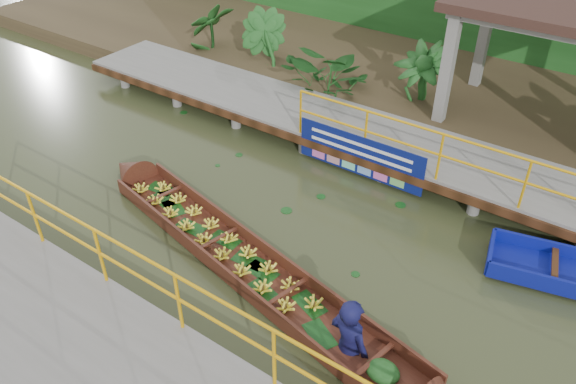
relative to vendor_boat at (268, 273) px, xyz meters
The scene contains 7 objects.
ground 1.57m from the vendor_boat, 126.78° to the left, with size 80.00×80.00×0.00m, color #2A3219.
land_strip 8.78m from the vendor_boat, 96.02° to the left, with size 30.00×8.00×0.45m, color #34291A.
far_dock 4.75m from the vendor_boat, 100.95° to the left, with size 16.00×2.06×1.66m.
pavilion 8.20m from the vendor_boat, 74.57° to the left, with size 4.40×3.00×3.00m.
vendor_boat is the anchor object (origin of this frame).
blue_banner 3.74m from the vendor_boat, 95.79° to the left, with size 2.90×0.04×0.91m.
tropical_plants 6.65m from the vendor_boat, 97.26° to the left, with size 14.32×1.32×1.65m.
Camera 1 is at (5.04, -6.51, 6.77)m, focal length 35.00 mm.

